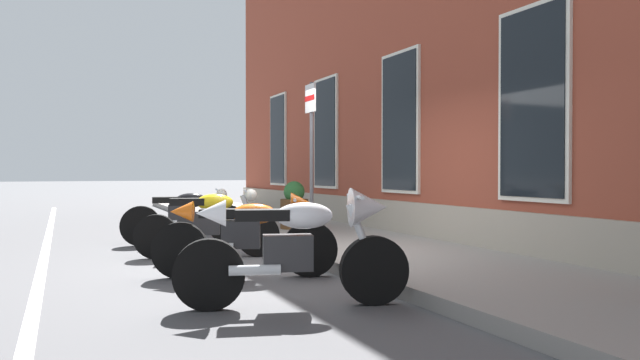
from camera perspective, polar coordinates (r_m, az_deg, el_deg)
ground_plane at (r=7.99m, az=-1.81°, el=-7.99°), size 140.00×140.00×0.00m
sidewalk at (r=8.54m, az=6.22°, el=-6.93°), size 28.33×2.56×0.15m
lane_stripe at (r=7.42m, az=-25.65°, el=-8.73°), size 28.33×0.12×0.01m
motorcycle_black_naked at (r=10.04m, az=-12.93°, el=-3.47°), size 0.67×2.06×0.93m
motorcycle_yellow_naked at (r=8.48m, az=-10.76°, el=-4.20°), size 0.78×2.00×0.98m
motorcycle_orange_sport at (r=6.82m, az=-6.60°, el=-4.93°), size 0.91×2.05×0.99m
motorcycle_white_sport at (r=5.31m, az=-1.71°, el=-6.14°), size 0.80×2.09×1.08m
parking_sign at (r=9.14m, az=-0.87°, el=4.06°), size 0.36×0.07×2.47m
barrel_planter at (r=11.07m, az=-2.53°, el=-2.71°), size 0.56×0.56×0.90m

